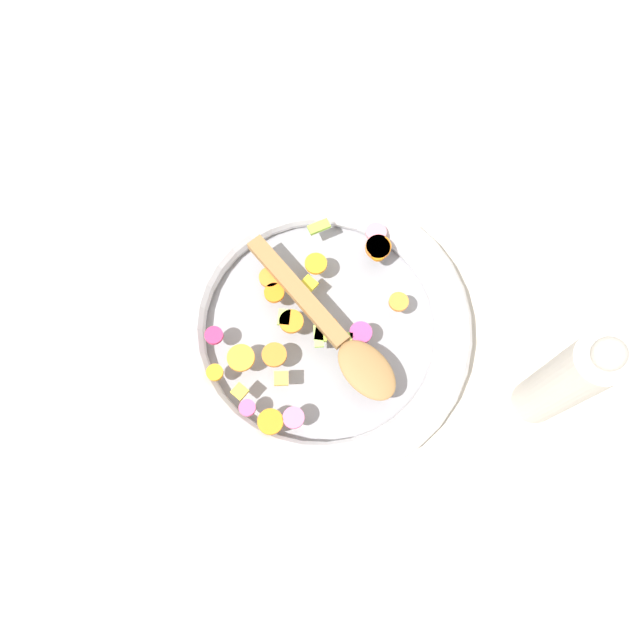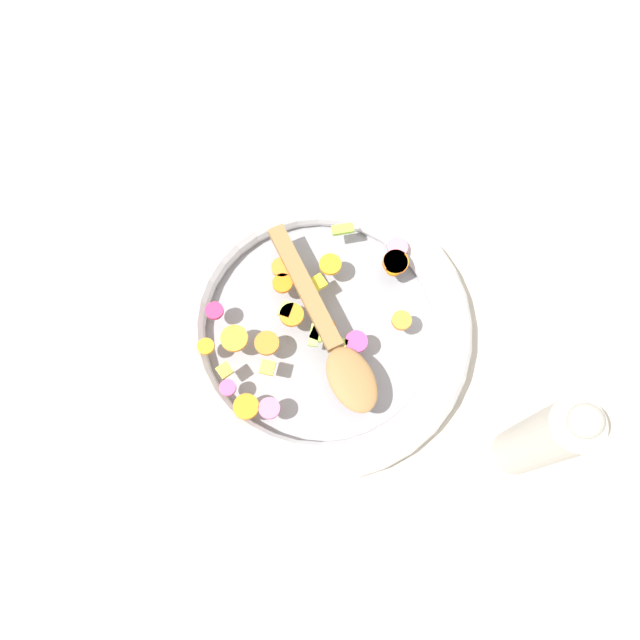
# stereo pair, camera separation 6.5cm
# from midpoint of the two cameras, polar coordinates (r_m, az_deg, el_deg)

# --- Properties ---
(ground_plane) EXTENTS (4.00, 4.00, 0.00)m
(ground_plane) POSITION_cam_midpoint_polar(r_m,az_deg,el_deg) (0.86, 2.14, -1.34)
(ground_plane) COLOR beige
(skillet) EXTENTS (0.41, 0.41, 0.05)m
(skillet) POSITION_cam_midpoint_polar(r_m,az_deg,el_deg) (0.84, 2.20, -0.88)
(skillet) COLOR gray
(skillet) RESTS_ON ground_plane
(chopped_vegetables) EXTENTS (0.25, 0.33, 0.01)m
(chopped_vegetables) POSITION_cam_midpoint_polar(r_m,az_deg,el_deg) (0.81, 1.69, 0.15)
(chopped_vegetables) COLOR orange
(chopped_vegetables) RESTS_ON skillet
(wooden_spoon) EXTENTS (0.26, 0.18, 0.01)m
(wooden_spoon) POSITION_cam_midpoint_polar(r_m,az_deg,el_deg) (0.79, 3.26, -1.80)
(wooden_spoon) COLOR olive
(wooden_spoon) RESTS_ON chopped_vegetables
(pepper_mill) EXTENTS (0.06, 0.06, 0.25)m
(pepper_mill) POSITION_cam_midpoint_polar(r_m,az_deg,el_deg) (0.76, 21.93, -10.65)
(pepper_mill) COLOR #B2ADA3
(pepper_mill) RESTS_ON ground_plane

